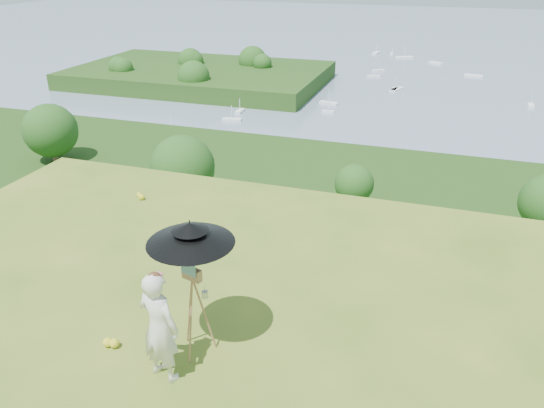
% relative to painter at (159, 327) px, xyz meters
% --- Properties ---
extents(forest_slope, '(140.00, 56.00, 22.00)m').
position_rel_painter_xyz_m(forest_slope, '(0.36, 34.42, -29.79)').
color(forest_slope, '#18370F').
rests_on(forest_slope, bay_water).
extents(shoreline_tier, '(170.00, 28.00, 8.00)m').
position_rel_painter_xyz_m(shoreline_tier, '(0.36, 74.42, -36.79)').
color(shoreline_tier, '#685E53').
rests_on(shoreline_tier, bay_water).
extents(bay_water, '(700.00, 700.00, 0.00)m').
position_rel_painter_xyz_m(bay_water, '(0.36, 239.42, -34.79)').
color(bay_water, slate).
rests_on(bay_water, ground).
extents(peninsula, '(90.00, 60.00, 12.00)m').
position_rel_painter_xyz_m(peninsula, '(-74.64, 154.42, -29.79)').
color(peninsula, '#18370F').
rests_on(peninsula, bay_water).
extents(slope_trees, '(110.00, 50.00, 6.00)m').
position_rel_painter_xyz_m(slope_trees, '(0.36, 34.42, -15.79)').
color(slope_trees, '#174F19').
rests_on(slope_trees, forest_slope).
extents(harbor_town, '(110.00, 22.00, 5.00)m').
position_rel_painter_xyz_m(harbor_town, '(0.36, 74.42, -30.29)').
color(harbor_town, silver).
rests_on(harbor_town, shoreline_tier).
extents(moored_boats, '(140.00, 140.00, 0.70)m').
position_rel_painter_xyz_m(moored_boats, '(-12.14, 160.42, -34.44)').
color(moored_boats, white).
rests_on(moored_boats, bay_water).
extents(wildflowers, '(10.00, 10.50, 0.12)m').
position_rel_painter_xyz_m(wildflowers, '(0.36, -0.33, -0.73)').
color(wildflowers, yellow).
rests_on(wildflowers, ground).
extents(painter, '(0.65, 0.50, 1.58)m').
position_rel_painter_xyz_m(painter, '(0.00, 0.00, 0.00)').
color(painter, white).
rests_on(painter, ground).
extents(field_easel, '(0.68, 0.68, 1.46)m').
position_rel_painter_xyz_m(field_easel, '(0.20, 0.58, -0.06)').
color(field_easel, '#905A3C').
rests_on(field_easel, ground).
extents(sun_umbrella, '(1.37, 1.37, 0.83)m').
position_rel_painter_xyz_m(sun_umbrella, '(0.21, 0.61, 0.82)').
color(sun_umbrella, black).
rests_on(sun_umbrella, field_easel).
extents(painter_cap, '(0.22, 0.25, 0.10)m').
position_rel_painter_xyz_m(painter_cap, '(0.00, 0.00, 0.75)').
color(painter_cap, '#C66C7E').
rests_on(painter_cap, painter).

